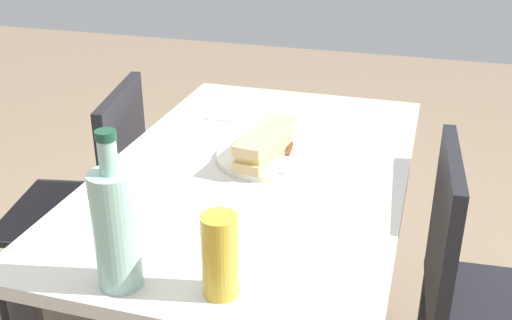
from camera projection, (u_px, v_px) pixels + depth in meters
The scene contains 9 objects.
dining_table at pixel (256, 212), 1.58m from camera, with size 1.18×0.73×0.77m.
chair_far at pixel (478, 298), 1.49m from camera, with size 0.43×0.43×0.87m.
chair_near at pixel (97, 203), 1.92m from camera, with size 0.47×0.47×0.87m.
plate_near at pixel (266, 158), 1.55m from camera, with size 0.25×0.25×0.01m, color silver.
baguette_sandwich_near at pixel (266, 143), 1.54m from camera, with size 0.26×0.10×0.07m.
knife_near at pixel (287, 156), 1.54m from camera, with size 0.18×0.03×0.01m.
water_bottle at pixel (116, 227), 1.04m from camera, with size 0.08×0.08×0.29m.
beer_glass at pixel (220, 256), 1.04m from camera, with size 0.06×0.06×0.15m, color gold.
paper_napkin at pixel (234, 113), 1.86m from camera, with size 0.14×0.14×0.00m, color white.
Camera 1 is at (1.31, 0.39, 1.43)m, focal length 43.19 mm.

